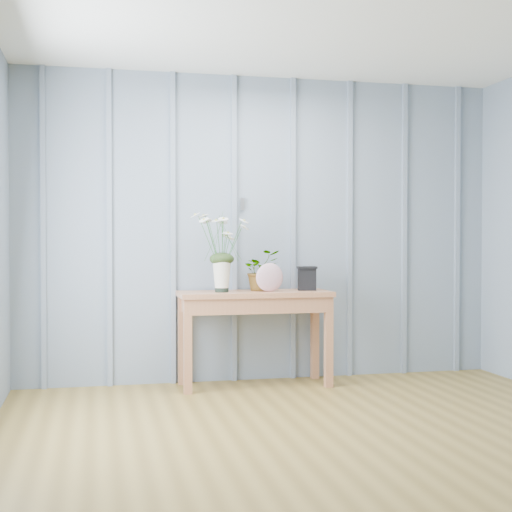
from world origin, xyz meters
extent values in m
plane|color=brown|center=(0.00, 0.00, 0.00)|extent=(4.50, 4.50, 0.00)
cube|color=#8190A3|center=(0.00, 2.25, 1.25)|extent=(4.00, 0.01, 2.50)
cube|color=#B1B1B6|center=(-0.18, 2.23, 1.45)|extent=(0.03, 0.01, 0.10)
cube|color=gray|center=(-1.75, 2.23, 1.25)|extent=(0.04, 0.03, 2.50)
cube|color=gray|center=(-1.25, 2.23, 1.25)|extent=(0.04, 0.03, 2.50)
cube|color=gray|center=(-0.75, 2.23, 1.25)|extent=(0.04, 0.03, 2.50)
cube|color=gray|center=(-0.25, 2.23, 1.25)|extent=(0.04, 0.03, 2.50)
cube|color=gray|center=(0.25, 2.23, 1.25)|extent=(0.04, 0.03, 2.50)
cube|color=gray|center=(0.75, 2.23, 1.25)|extent=(0.04, 0.03, 2.50)
cube|color=gray|center=(1.25, 2.23, 1.25)|extent=(0.04, 0.03, 2.50)
cube|color=gray|center=(1.75, 2.23, 1.25)|extent=(0.04, 0.03, 2.50)
cube|color=#A86A46|center=(-0.13, 1.99, 0.73)|extent=(1.20, 0.45, 0.04)
cube|color=#A86A46|center=(-0.13, 1.99, 0.65)|extent=(1.13, 0.42, 0.12)
cube|color=#A86A46|center=(-0.69, 1.81, 0.35)|extent=(0.06, 0.06, 0.71)
cube|color=#A86A46|center=(0.42, 1.81, 0.35)|extent=(0.06, 0.06, 0.71)
cube|color=#A86A46|center=(-0.69, 2.17, 0.35)|extent=(0.06, 0.06, 0.71)
cube|color=#A86A46|center=(0.42, 2.17, 0.35)|extent=(0.06, 0.06, 0.71)
cylinder|color=black|center=(-0.40, 1.96, 0.78)|extent=(0.10, 0.10, 0.07)
cone|color=white|center=(-0.40, 1.96, 0.88)|extent=(0.15, 0.15, 0.25)
ellipsoid|color=#203516|center=(-0.40, 1.96, 1.01)|extent=(0.19, 0.16, 0.10)
imported|color=#203516|center=(-0.07, 2.06, 0.91)|extent=(0.36, 0.33, 0.33)
ellipsoid|color=#954B70|center=(-0.03, 1.92, 0.86)|extent=(0.23, 0.08, 0.22)
cube|color=black|center=(0.30, 1.99, 0.84)|extent=(0.16, 0.13, 0.18)
cube|color=black|center=(0.30, 1.99, 0.93)|extent=(0.18, 0.15, 0.02)
camera|label=1|loc=(-1.36, -3.49, 1.16)|focal=50.00mm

